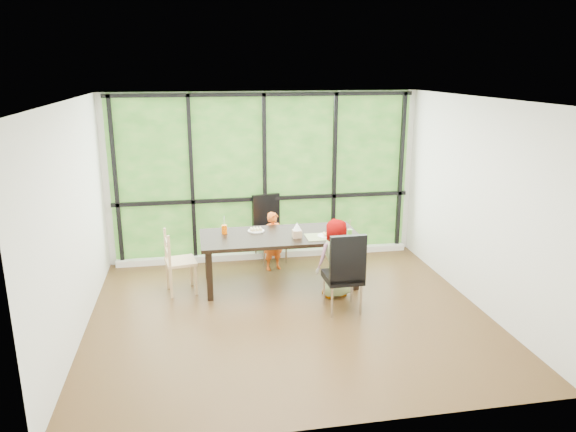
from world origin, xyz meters
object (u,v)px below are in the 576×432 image
Objects in this scene: child_older at (335,258)px; tissue_box at (297,234)px; chair_interior_leather at (343,271)px; plate_near at (326,236)px; chair_end_beech at (181,261)px; plate_far at (256,231)px; green_cup at (350,233)px; child_toddler at (274,241)px; chair_window_leather at (271,230)px; orange_cup at (224,229)px; dining_table at (280,259)px.

tissue_box is (-0.45, 0.40, 0.25)m from child_older.
plate_near is (-0.01, 0.82, 0.22)m from chair_interior_leather.
chair_end_beech is 0.82× the size of child_older.
plate_far is 1.36m from green_cup.
child_toddler is (-0.65, 1.61, -0.08)m from chair_interior_leather.
chair_window_leather is 1.57m from green_cup.
chair_window_leather is at bearing -65.05° from chair_end_beech.
child_older is at bearing -41.56° from tissue_box.
chair_window_leather is 4.27× the size of plate_near.
chair_interior_leather is 1.74m from child_toddler.
orange_cup is 1.02× the size of tissue_box.
child_older reaches higher than chair_window_leather.
green_cup is (0.31, -0.09, 0.05)m from plate_near.
child_older is (2.07, -0.52, 0.10)m from chair_end_beech.
chair_window_leather is 1.12m from orange_cup.
dining_table is 2.05× the size of child_older.
dining_table is 18.17× the size of tissue_box.
chair_interior_leather is at bearing -85.14° from chair_window_leather.
plate_far is (-0.32, -0.72, 0.22)m from chair_window_leather.
tissue_box is (0.53, -0.39, 0.05)m from plate_far.
child_toddler is (-0.00, -0.35, -0.08)m from chair_window_leather.
plate_far is 1.04m from plate_near.
child_toddler is at bearing -73.17° from child_older.
chair_window_leather is 0.98× the size of child_older.
chair_end_beech is 1.17m from plate_far.
child_toddler is 1.34m from child_older.
chair_window_leather reaches higher than orange_cup.
plate_near is at bearing -23.82° from plate_far.
dining_table is 0.77m from plate_near.
green_cup is (1.72, -0.48, -0.01)m from orange_cup.
orange_cup is (-1.42, 1.20, 0.27)m from chair_interior_leather.
chair_end_beech is 7.10× the size of orange_cup.
dining_table is at bearing -58.58° from chair_interior_leather.
child_older is 0.47m from green_cup.
dining_table is at bearing 163.33° from green_cup.
chair_interior_leather reaches higher than chair_end_beech.
plate_far is 2.11× the size of green_cup.
green_cup is at bearing -9.45° from tissue_box.
tissue_box is at bearing 175.78° from plate_near.
tissue_box is at bearing -104.30° from chair_end_beech.
orange_cup is (-1.41, 0.38, 0.06)m from plate_near.
plate_near is at bearing -15.25° from orange_cup.
plate_near is 0.42m from tissue_box.
child_toddler is at bearing 128.68° from plate_near.
dining_table is at bearing -35.69° from plate_far.
chair_interior_leather is 4.27× the size of plate_near.
chair_end_beech reaches higher than orange_cup.
plate_far is (1.09, 0.26, 0.31)m from chair_end_beech.
chair_window_leather is 2.06m from chair_interior_leather.
tissue_box is at bearing -36.71° from dining_table.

